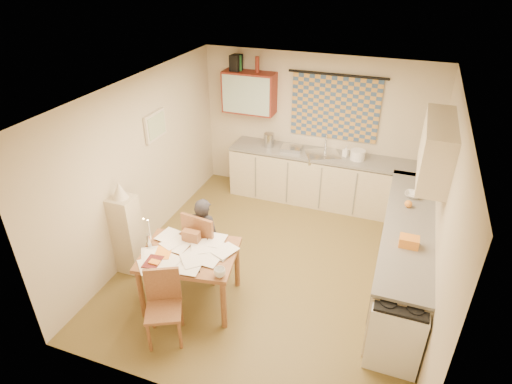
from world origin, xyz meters
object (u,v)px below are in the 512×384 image
at_px(counter_back, 324,179).
at_px(counter_right, 404,252).
at_px(person, 205,238).
at_px(shelf_stand, 127,235).
at_px(dining_table, 191,277).
at_px(stove, 396,327).
at_px(chair_far, 208,254).

bearing_deg(counter_back, counter_right, -49.29).
relative_size(person, shelf_stand, 1.04).
height_order(counter_back, dining_table, counter_back).
height_order(stove, dining_table, stove).
bearing_deg(stove, counter_right, 90.00).
distance_m(counter_right, stove, 1.35).
distance_m(counter_back, stove, 3.32).
xyz_separation_m(counter_right, dining_table, (-2.45, -1.32, -0.07)).
height_order(stove, person, person).
bearing_deg(shelf_stand, chair_far, 15.01).
relative_size(counter_right, dining_table, 2.34).
height_order(dining_table, chair_far, chair_far).
bearing_deg(person, dining_table, 96.54).
height_order(chair_far, person, person).
xyz_separation_m(counter_back, stove, (1.42, -3.00, -0.02)).
height_order(person, shelf_stand, person).
distance_m(counter_right, person, 2.64).
height_order(counter_right, dining_table, counter_right).
bearing_deg(counter_back, person, -113.85).
bearing_deg(counter_back, dining_table, -109.10).
distance_m(counter_back, chair_far, 2.65).
relative_size(counter_back, stove, 3.84).
relative_size(chair_far, shelf_stand, 0.89).
bearing_deg(stove, counter_back, 115.39).
relative_size(counter_back, shelf_stand, 2.87).
relative_size(stove, shelf_stand, 0.75).
bearing_deg(shelf_stand, person, 13.89).
bearing_deg(shelf_stand, stove, -4.72).
xyz_separation_m(counter_back, chair_far, (-1.07, -2.43, -0.13)).
xyz_separation_m(stove, dining_table, (-2.45, 0.02, -0.05)).
bearing_deg(counter_right, stove, -90.00).
bearing_deg(stove, dining_table, 179.44).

